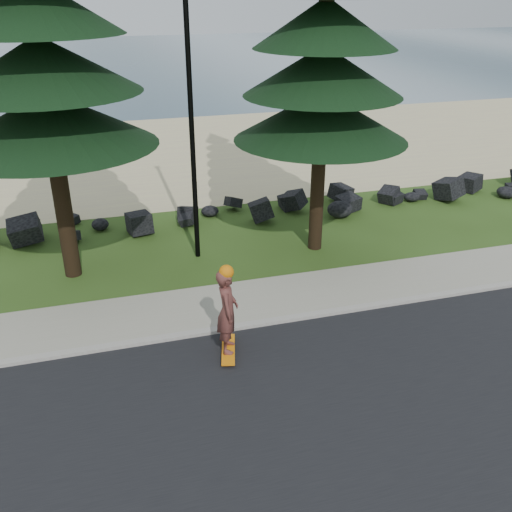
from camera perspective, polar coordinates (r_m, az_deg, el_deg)
The scene contains 9 objects.
ground at distance 14.01m, azimuth -3.36°, elevation -5.45°, with size 160.00×160.00×0.00m, color #2C4616.
road at distance 10.53m, azimuth 2.45°, elevation -17.69°, with size 160.00×7.00×0.02m, color black.
kerb at distance 13.24m, azimuth -2.48°, elevation -7.21°, with size 160.00×0.20×0.10m, color #A9A398.
sidewalk at distance 14.15m, azimuth -3.55°, elevation -4.91°, with size 160.00×2.00×0.08m, color gray.
beach_sand at distance 27.32m, azimuth -10.34°, elevation 9.97°, with size 160.00×15.00×0.01m, color beige.
ocean at distance 63.19m, azimuth -14.43°, elevation 18.42°, with size 160.00×58.00×0.01m, color #304D5D.
seawall_boulders at distance 18.94m, azimuth -7.19°, elevation 3.05°, with size 60.00×2.40×1.10m, color black, non-canonical shape.
lamp_post at distance 15.45m, azimuth -6.52°, elevation 13.97°, with size 0.25×0.14×8.14m.
skateboarder at distance 11.92m, azimuth -2.88°, elevation -5.55°, with size 0.61×1.17×2.11m.
Camera 1 is at (-2.53, -11.72, 7.25)m, focal length 40.00 mm.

